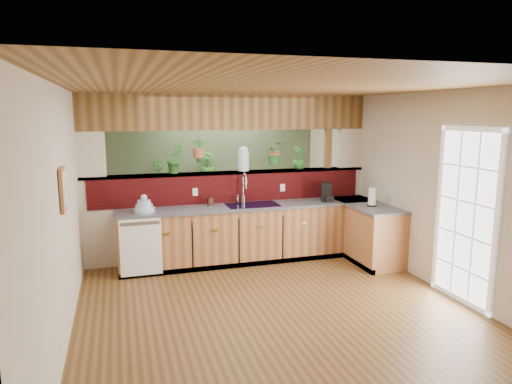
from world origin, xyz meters
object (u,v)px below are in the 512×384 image
object	(u,v)px
faucet	(244,187)
dish_stack	(144,207)
glass_jar	(243,159)
paper_towel	(372,197)
coffee_maker	(327,192)
shelving_console	(184,205)
soap_dispenser	(210,200)

from	to	relation	value
faucet	dish_stack	bearing A→B (deg)	-171.68
faucet	glass_jar	bearing A→B (deg)	75.02
dish_stack	paper_towel	distance (m)	3.43
coffee_maker	paper_towel	world-z (taller)	coffee_maker
paper_towel	shelving_console	xyz separation A→B (m)	(-2.51, 2.89, -0.54)
dish_stack	coffee_maker	size ratio (longest dim) A/B	0.98
dish_stack	shelving_console	xyz separation A→B (m)	(0.88, 2.35, -0.48)
shelving_console	soap_dispenser	bearing A→B (deg)	-86.63
glass_jar	shelving_console	xyz separation A→B (m)	(-0.73, 1.90, -1.09)
dish_stack	shelving_console	world-z (taller)	dish_stack
coffee_maker	paper_towel	distance (m)	0.76
dish_stack	shelving_console	size ratio (longest dim) A/B	0.18
soap_dispenser	faucet	bearing A→B (deg)	0.18
soap_dispenser	coffee_maker	world-z (taller)	coffee_maker
faucet	coffee_maker	distance (m)	1.36
paper_towel	glass_jar	size ratio (longest dim) A/B	0.76
faucet	paper_towel	size ratio (longest dim) A/B	1.63
glass_jar	dish_stack	bearing A→B (deg)	-164.44
glass_jar	faucet	bearing A→B (deg)	-104.98
coffee_maker	glass_jar	size ratio (longest dim) A/B	0.77
glass_jar	soap_dispenser	bearing A→B (deg)	-159.62
faucet	paper_towel	xyz separation A→B (m)	(1.84, -0.77, -0.13)
faucet	coffee_maker	world-z (taller)	faucet
dish_stack	soap_dispenser	world-z (taller)	dish_stack
dish_stack	soap_dispenser	xyz separation A→B (m)	(1.01, 0.22, 0.00)
paper_towel	glass_jar	distance (m)	2.11
coffee_maker	dish_stack	bearing A→B (deg)	-157.04
paper_towel	dish_stack	bearing A→B (deg)	170.85
soap_dispenser	paper_towel	bearing A→B (deg)	-17.94
dish_stack	paper_towel	world-z (taller)	paper_towel
glass_jar	shelving_console	size ratio (longest dim) A/B	0.24
paper_towel	faucet	bearing A→B (deg)	157.22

